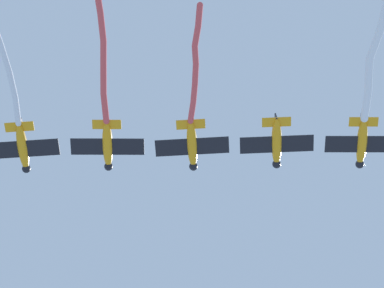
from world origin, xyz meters
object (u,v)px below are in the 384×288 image
Objects in this scene: airplane_right_wing at (192,146)px; airplane_left_wing at (277,143)px; airplane_lead at (362,143)px; airplane_slot at (108,146)px; airplane_trail at (23,148)px.

airplane_left_wing is at bearing -87.50° from airplane_right_wing.
airplane_lead is 1.00× the size of airplane_slot.
airplane_slot is (1.29, -8.79, 0.30)m from airplane_right_wing.
airplane_left_wing is at bearing -86.88° from airplane_trail.
airplane_slot is at bearing -86.88° from airplane_trail.
airplane_lead is 8.88m from airplane_left_wing.
airplane_left_wing is 1.00× the size of airplane_slot.
airplane_left_wing reaches higher than airplane_trail.
airplane_left_wing is 17.76m from airplane_slot.
airplane_lead is 1.01× the size of airplane_trail.
airplane_left_wing and airplane_slot have the same top height.
airplane_slot is (2.58, -17.57, 0.00)m from airplane_left_wing.
airplane_left_wing is 26.63m from airplane_trail.
airplane_trail is (3.86, -26.34, -0.30)m from airplane_left_wing.
airplane_lead is at bearing -91.04° from airplane_slot.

